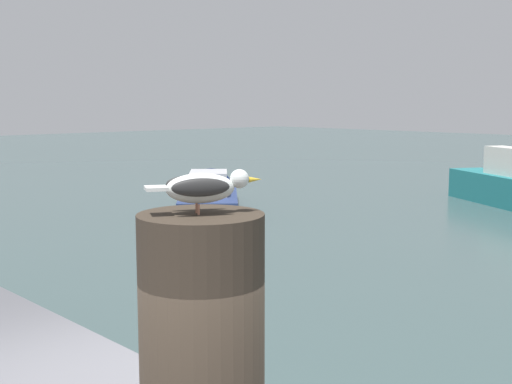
# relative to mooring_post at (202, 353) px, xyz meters

# --- Properties ---
(mooring_post) EXTENTS (0.42, 0.42, 0.96)m
(mooring_post) POSITION_rel_mooring_post_xyz_m (0.00, 0.00, 0.00)
(mooring_post) COLOR #382D23
(mooring_post) RESTS_ON harbor_quay
(seagull) EXTENTS (0.22, 0.37, 0.14)m
(seagull) POSITION_rel_mooring_post_xyz_m (0.00, 0.01, 0.57)
(seagull) COLOR tan
(seagull) RESTS_ON mooring_post
(boat_navy) EXTENTS (5.50, 5.01, 1.60)m
(boat_navy) POSITION_rel_mooring_post_xyz_m (-13.93, 11.37, -1.89)
(boat_navy) COLOR navy
(boat_navy) RESTS_ON ground_plane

